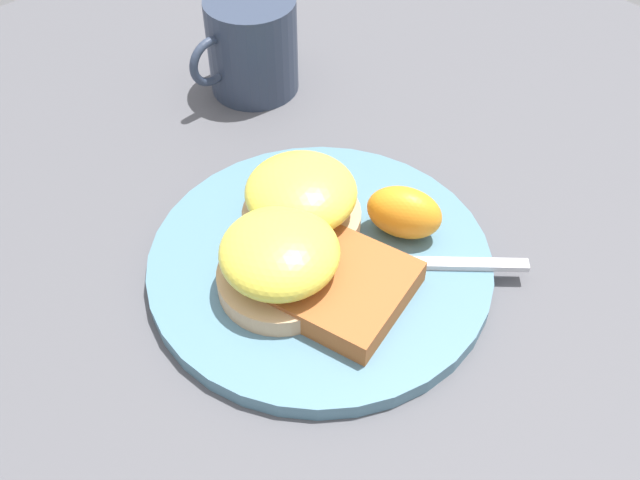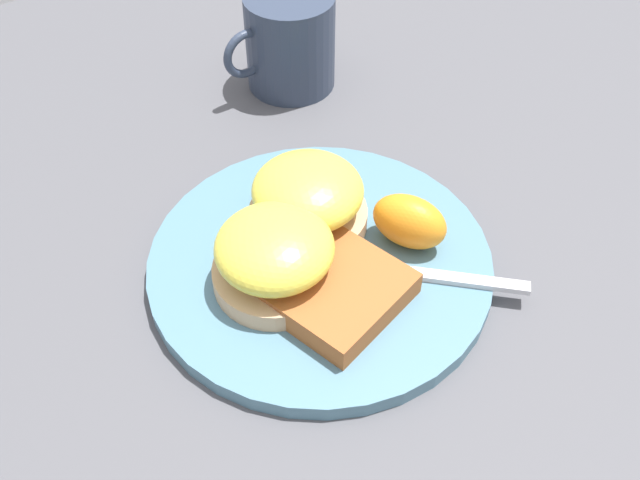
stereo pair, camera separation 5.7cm
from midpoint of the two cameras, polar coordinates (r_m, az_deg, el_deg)
The scene contains 8 objects.
ground_plane at distance 0.59m, azimuth 2.74°, elevation -2.40°, with size 1.10×1.10×0.00m, color #4C4C51.
plate at distance 0.59m, azimuth 2.76°, elevation -1.96°, with size 0.27×0.27×0.01m, color slate.
sandwich_benedict_left at distance 0.59m, azimuth 1.83°, elevation 2.99°, with size 0.10×0.10×0.06m.
sandwich_benedict_right at distance 0.54m, azimuth -0.59°, elevation -1.29°, with size 0.10×0.10×0.06m.
hashbrown_patty at distance 0.55m, azimuth 4.18°, elevation -3.97°, with size 0.09×0.09×0.02m, color #9D5629.
orange_wedge at distance 0.58m, azimuth 9.60°, elevation 1.25°, with size 0.06×0.04×0.04m, color orange.
fork at distance 0.57m, azimuth 7.44°, elevation -2.37°, with size 0.15×0.15×0.00m.
cup at distance 0.75m, azimuth -0.15°, elevation 14.80°, with size 0.12×0.09×0.10m.
Camera 2 is at (0.23, 0.31, 0.45)m, focal length 42.00 mm.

